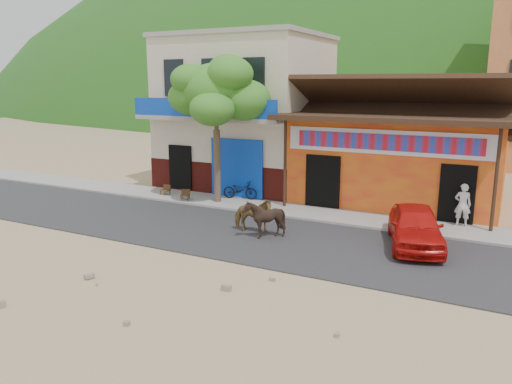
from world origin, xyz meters
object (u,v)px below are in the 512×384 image
(tree, at_px, (217,130))
(cow_tan, at_px, (253,215))
(red_car, at_px, (415,226))
(cow_dark, at_px, (264,219))
(pedestrian, at_px, (463,205))
(cafe_chair_right, at_px, (185,191))
(scooter, at_px, (240,190))
(cafe_chair_left, at_px, (165,186))

(tree, relative_size, cow_tan, 4.25)
(cow_tan, xyz_separation_m, red_car, (5.12, 1.03, 0.04))
(tree, distance_m, red_car, 8.93)
(cow_dark, relative_size, pedestrian, 0.84)
(tree, distance_m, cafe_chair_right, 2.98)
(red_car, relative_size, pedestrian, 2.49)
(cow_tan, relative_size, red_car, 0.38)
(red_car, height_order, scooter, red_car)
(red_car, distance_m, cafe_chair_right, 9.89)
(scooter, height_order, cafe_chair_left, cafe_chair_left)
(red_car, distance_m, scooter, 8.26)
(scooter, bearing_deg, cow_dark, -152.41)
(cow_tan, bearing_deg, tree, 39.21)
(red_car, relative_size, cafe_chair_left, 4.71)
(cow_tan, bearing_deg, red_car, -86.65)
(scooter, xyz_separation_m, cafe_chair_right, (-2.00, -1.22, 0.00))
(tree, bearing_deg, cow_tan, -42.78)
(pedestrian, bearing_deg, cow_tan, 23.46)
(cafe_chair_right, bearing_deg, tree, -8.90)
(cafe_chair_right, bearing_deg, pedestrian, -17.26)
(cow_tan, distance_m, pedestrian, 7.29)
(red_car, bearing_deg, cow_tan, 175.50)
(cafe_chair_right, bearing_deg, cafe_chair_left, 140.38)
(pedestrian, bearing_deg, tree, -3.24)
(tree, relative_size, cafe_chair_left, 7.56)
(tree, relative_size, scooter, 4.00)
(cow_dark, relative_size, cafe_chair_right, 1.60)
(cafe_chair_right, bearing_deg, scooter, 7.80)
(tree, relative_size, cow_dark, 4.75)
(red_car, xyz_separation_m, cafe_chair_left, (-11.12, 2.00, -0.16))
(red_car, xyz_separation_m, scooter, (-7.76, 2.83, -0.16))
(cafe_chair_left, bearing_deg, cow_dark, -27.05)
(tree, xyz_separation_m, pedestrian, (9.44, 0.83, -2.25))
(scooter, relative_size, cafe_chair_left, 1.89)
(cow_dark, xyz_separation_m, cafe_chair_left, (-6.60, 3.37, -0.16))
(tree, height_order, cafe_chair_right, tree)
(red_car, height_order, cafe_chair_left, red_car)
(scooter, distance_m, cafe_chair_left, 3.46)
(scooter, relative_size, cafe_chair_right, 1.90)
(cow_tan, bearing_deg, cafe_chair_left, 55.24)
(pedestrian, xyz_separation_m, cafe_chair_left, (-12.20, -0.81, -0.35))
(red_car, bearing_deg, tree, 150.87)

